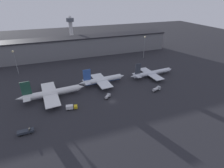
{
  "coord_description": "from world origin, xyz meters",
  "views": [
    {
      "loc": [
        -33.21,
        -90.16,
        62.67
      ],
      "look_at": [
        4.4,
        12.55,
        6.0
      ],
      "focal_mm": 28.0,
      "sensor_mm": 36.0,
      "label": 1
    }
  ],
  "objects_px": {
    "control_tower": "(71,30)",
    "service_vehicle_3": "(156,89)",
    "airplane_2": "(152,73)",
    "service_vehicle_1": "(71,107)",
    "airplane_1": "(102,80)",
    "airplane_0": "(52,93)",
    "service_vehicle_0": "(107,96)",
    "service_vehicle_2": "(26,131)"
  },
  "relations": [
    {
      "from": "service_vehicle_1",
      "to": "control_tower",
      "type": "bearing_deg",
      "value": 88.75
    },
    {
      "from": "airplane_0",
      "to": "service_vehicle_0",
      "type": "height_order",
      "value": "airplane_0"
    },
    {
      "from": "service_vehicle_1",
      "to": "service_vehicle_3",
      "type": "height_order",
      "value": "service_vehicle_3"
    },
    {
      "from": "airplane_2",
      "to": "control_tower",
      "type": "height_order",
      "value": "control_tower"
    },
    {
      "from": "airplane_2",
      "to": "service_vehicle_0",
      "type": "bearing_deg",
      "value": -160.73
    },
    {
      "from": "airplane_1",
      "to": "service_vehicle_0",
      "type": "distance_m",
      "value": 21.18
    },
    {
      "from": "service_vehicle_1",
      "to": "service_vehicle_2",
      "type": "bearing_deg",
      "value": -143.8
    },
    {
      "from": "airplane_0",
      "to": "service_vehicle_3",
      "type": "bearing_deg",
      "value": -17.02
    },
    {
      "from": "airplane_1",
      "to": "service_vehicle_2",
      "type": "height_order",
      "value": "airplane_1"
    },
    {
      "from": "airplane_0",
      "to": "service_vehicle_1",
      "type": "height_order",
      "value": "airplane_0"
    },
    {
      "from": "service_vehicle_1",
      "to": "airplane_1",
      "type": "bearing_deg",
      "value": 50.5
    },
    {
      "from": "service_vehicle_1",
      "to": "service_vehicle_3",
      "type": "xyz_separation_m",
      "value": [
        61.14,
        1.72,
        0.05
      ]
    },
    {
      "from": "service_vehicle_0",
      "to": "service_vehicle_1",
      "type": "bearing_deg",
      "value": 147.05
    },
    {
      "from": "service_vehicle_0",
      "to": "service_vehicle_3",
      "type": "distance_m",
      "value": 36.48
    },
    {
      "from": "service_vehicle_1",
      "to": "service_vehicle_2",
      "type": "height_order",
      "value": "service_vehicle_1"
    },
    {
      "from": "service_vehicle_2",
      "to": "control_tower",
      "type": "distance_m",
      "value": 152.46
    },
    {
      "from": "airplane_0",
      "to": "control_tower",
      "type": "xyz_separation_m",
      "value": [
        31.22,
        112.56,
        19.72
      ]
    },
    {
      "from": "service_vehicle_0",
      "to": "service_vehicle_2",
      "type": "relative_size",
      "value": 0.67
    },
    {
      "from": "service_vehicle_0",
      "to": "service_vehicle_1",
      "type": "relative_size",
      "value": 0.75
    },
    {
      "from": "airplane_0",
      "to": "control_tower",
      "type": "relative_size",
      "value": 1.11
    },
    {
      "from": "service_vehicle_1",
      "to": "control_tower",
      "type": "relative_size",
      "value": 0.17
    },
    {
      "from": "control_tower",
      "to": "service_vehicle_3",
      "type": "bearing_deg",
      "value": -72.82
    },
    {
      "from": "airplane_2",
      "to": "airplane_1",
      "type": "bearing_deg",
      "value": 174.86
    },
    {
      "from": "service_vehicle_0",
      "to": "service_vehicle_2",
      "type": "height_order",
      "value": "service_vehicle_2"
    },
    {
      "from": "airplane_1",
      "to": "service_vehicle_0",
      "type": "relative_size",
      "value": 7.24
    },
    {
      "from": "airplane_0",
      "to": "airplane_2",
      "type": "distance_m",
      "value": 81.4
    },
    {
      "from": "airplane_1",
      "to": "airplane_2",
      "type": "distance_m",
      "value": 43.48
    },
    {
      "from": "airplane_0",
      "to": "airplane_1",
      "type": "bearing_deg",
      "value": 6.99
    },
    {
      "from": "airplane_1",
      "to": "service_vehicle_1",
      "type": "xyz_separation_m",
      "value": [
        -27.73,
        -25.4,
        -2.0
      ]
    },
    {
      "from": "service_vehicle_2",
      "to": "service_vehicle_3",
      "type": "bearing_deg",
      "value": 7.82
    },
    {
      "from": "airplane_2",
      "to": "service_vehicle_0",
      "type": "xyz_separation_m",
      "value": [
        -46.43,
        -20.07,
        -1.67
      ]
    },
    {
      "from": "airplane_2",
      "to": "service_vehicle_2",
      "type": "distance_m",
      "value": 102.93
    },
    {
      "from": "control_tower",
      "to": "airplane_1",
      "type": "bearing_deg",
      "value": -86.49
    },
    {
      "from": "service_vehicle_0",
      "to": "control_tower",
      "type": "distance_m",
      "value": 127.98
    },
    {
      "from": "airplane_1",
      "to": "service_vehicle_0",
      "type": "bearing_deg",
      "value": -102.18
    },
    {
      "from": "airplane_1",
      "to": "control_tower",
      "type": "height_order",
      "value": "control_tower"
    },
    {
      "from": "airplane_2",
      "to": "service_vehicle_3",
      "type": "distance_m",
      "value": 25.05
    },
    {
      "from": "airplane_1",
      "to": "service_vehicle_1",
      "type": "height_order",
      "value": "airplane_1"
    },
    {
      "from": "control_tower",
      "to": "airplane_2",
      "type": "bearing_deg",
      "value": -64.78
    },
    {
      "from": "service_vehicle_3",
      "to": "service_vehicle_0",
      "type": "bearing_deg",
      "value": 159.57
    },
    {
      "from": "airplane_0",
      "to": "service_vehicle_2",
      "type": "distance_m",
      "value": 34.5
    },
    {
      "from": "airplane_2",
      "to": "service_vehicle_0",
      "type": "relative_size",
      "value": 8.09
    }
  ]
}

